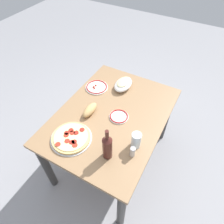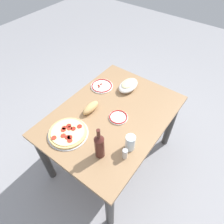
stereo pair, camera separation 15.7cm
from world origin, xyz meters
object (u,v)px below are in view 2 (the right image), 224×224
at_px(side_plate_near, 102,86).
at_px(baked_pasta_dish, 128,85).
at_px(dining_table, 112,124).
at_px(pepperoni_pizza, 68,133).
at_px(wine_bottle, 99,146).
at_px(spice_shaker, 125,154).
at_px(side_plate_far, 118,117).
at_px(bread_loaf, 91,108).
at_px(water_glass, 130,143).

bearing_deg(side_plate_near, baked_pasta_dish, -58.97).
height_order(dining_table, baked_pasta_dish, baked_pasta_dish).
bearing_deg(baked_pasta_dish, pepperoni_pizza, 174.16).
xyz_separation_m(dining_table, pepperoni_pizza, (-0.37, 0.15, 0.14)).
bearing_deg(wine_bottle, spice_shaker, -59.75).
xyz_separation_m(dining_table, wine_bottle, (-0.37, -0.16, 0.24)).
xyz_separation_m(dining_table, baked_pasta_dish, (0.37, 0.08, 0.17)).
height_order(pepperoni_pizza, side_plate_far, pepperoni_pizza).
distance_m(baked_pasta_dish, side_plate_far, 0.40).
xyz_separation_m(pepperoni_pizza, baked_pasta_dish, (0.74, -0.08, 0.03)).
height_order(side_plate_near, spice_shaker, spice_shaker).
relative_size(side_plate_near, bread_loaf, 1.20).
bearing_deg(dining_table, wine_bottle, -155.76).
relative_size(bread_loaf, spice_shaker, 2.08).
xyz_separation_m(pepperoni_pizza, side_plate_near, (0.61, 0.15, -0.01)).
xyz_separation_m(side_plate_near, bread_loaf, (-0.31, -0.12, 0.03)).
height_order(pepperoni_pizza, bread_loaf, bread_loaf).
relative_size(dining_table, wine_bottle, 4.11).
bearing_deg(wine_bottle, water_glass, -38.53).
xyz_separation_m(side_plate_near, side_plate_far, (-0.23, -0.37, 0.00)).
distance_m(pepperoni_pizza, wine_bottle, 0.33).
bearing_deg(pepperoni_pizza, water_glass, -68.10).
height_order(baked_pasta_dish, wine_bottle, wine_bottle).
bearing_deg(dining_table, water_glass, -121.80).
relative_size(pepperoni_pizza, side_plate_near, 1.48).
relative_size(dining_table, spice_shaker, 13.76).
distance_m(dining_table, water_glass, 0.41).
xyz_separation_m(dining_table, side_plate_far, (0.00, -0.07, 0.13)).
bearing_deg(water_glass, side_plate_near, 54.99).
bearing_deg(dining_table, side_plate_far, -89.57).
xyz_separation_m(wine_bottle, side_plate_near, (0.60, 0.46, -0.11)).
bearing_deg(bread_loaf, wine_bottle, -130.64).
distance_m(wine_bottle, bread_loaf, 0.46).
bearing_deg(water_glass, bread_loaf, 76.50).
bearing_deg(baked_pasta_dish, dining_table, -167.98).
bearing_deg(wine_bottle, side_plate_near, 37.73).
height_order(dining_table, spice_shaker, spice_shaker).
distance_m(dining_table, pepperoni_pizza, 0.43).
height_order(wine_bottle, water_glass, wine_bottle).
distance_m(side_plate_near, spice_shaker, 0.80).
relative_size(dining_table, pepperoni_pizza, 3.72).
height_order(dining_table, side_plate_near, side_plate_near).
bearing_deg(pepperoni_pizza, side_plate_far, -30.50).
bearing_deg(baked_pasta_dish, water_glass, -145.44).
bearing_deg(side_plate_near, pepperoni_pizza, -166.55).
bearing_deg(side_plate_near, side_plate_far, -122.58).
relative_size(dining_table, side_plate_near, 5.51).
height_order(side_plate_far, spice_shaker, spice_shaker).
bearing_deg(bread_loaf, spice_shaker, -112.23).
bearing_deg(dining_table, bread_loaf, 112.85).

